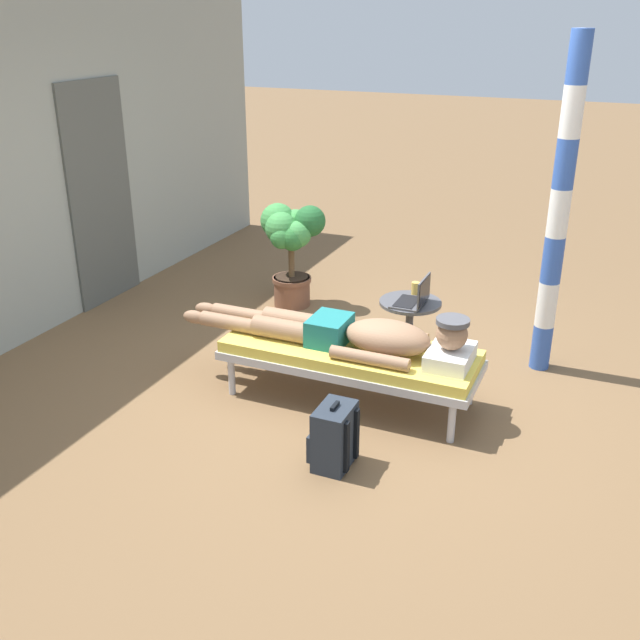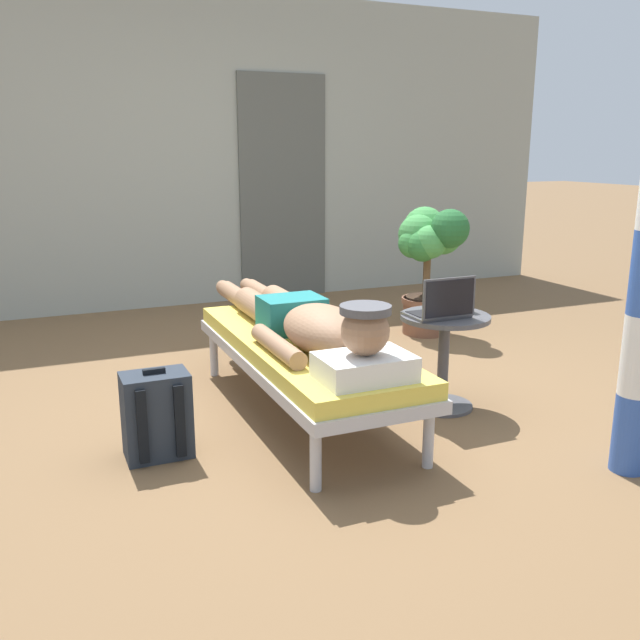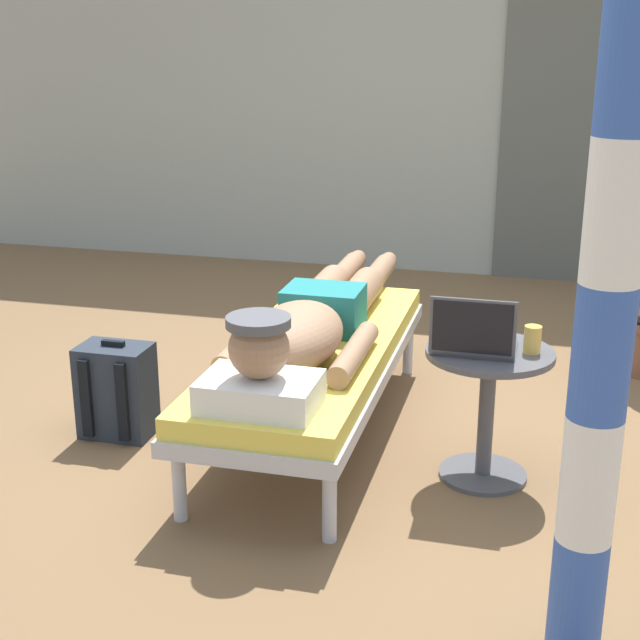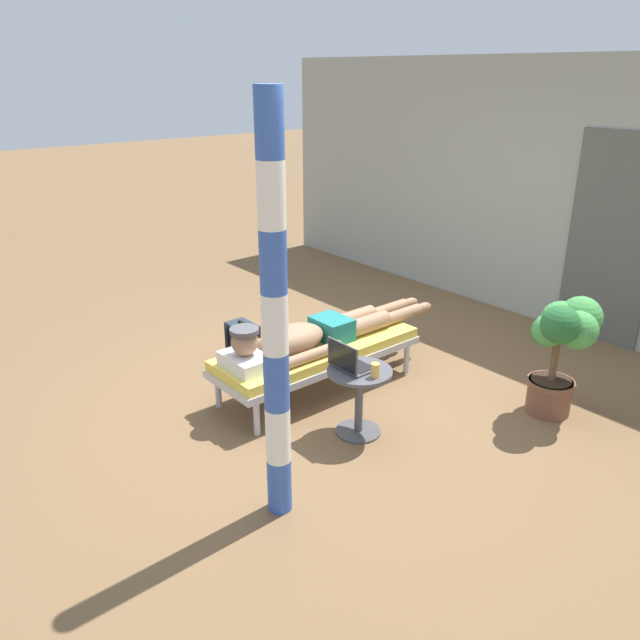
{
  "view_description": "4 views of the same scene",
  "coord_description": "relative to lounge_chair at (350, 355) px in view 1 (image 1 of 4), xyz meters",
  "views": [
    {
      "loc": [
        -4.45,
        -1.69,
        2.6
      ],
      "look_at": [
        -0.29,
        0.11,
        0.66
      ],
      "focal_mm": 40.91,
      "sensor_mm": 36.0,
      "label": 1
    },
    {
      "loc": [
        -1.4,
        -3.26,
        1.39
      ],
      "look_at": [
        0.07,
        0.14,
        0.46
      ],
      "focal_mm": 38.55,
      "sensor_mm": 36.0,
      "label": 2
    },
    {
      "loc": [
        0.81,
        -3.45,
        1.65
      ],
      "look_at": [
        -0.08,
        -0.05,
        0.52
      ],
      "focal_mm": 50.22,
      "sensor_mm": 36.0,
      "label": 3
    },
    {
      "loc": [
        3.59,
        -3.12,
        2.55
      ],
      "look_at": [
        -0.01,
        -0.11,
        0.68
      ],
      "focal_mm": 35.4,
      "sensor_mm": 36.0,
      "label": 4
    }
  ],
  "objects": [
    {
      "name": "person_reclining",
      "position": [
        0.0,
        -0.04,
        0.17
      ],
      "size": [
        0.53,
        2.17,
        0.33
      ],
      "color": "white",
      "rests_on": "lounge_chair"
    },
    {
      "name": "laptop",
      "position": [
        0.68,
        -0.26,
        0.24
      ],
      "size": [
        0.31,
        0.24,
        0.23
      ],
      "color": "#4C4C51",
      "rests_on": "side_table"
    },
    {
      "name": "drink_glass",
      "position": [
        0.89,
        -0.21,
        0.23
      ],
      "size": [
        0.06,
        0.06,
        0.1
      ],
      "primitive_type": "cylinder",
      "color": "gold",
      "rests_on": "side_table"
    },
    {
      "name": "backpack",
      "position": [
        -0.81,
        -0.21,
        -0.15
      ],
      "size": [
        0.3,
        0.26,
        0.42
      ],
      "color": "#262D38",
      "rests_on": "ground"
    },
    {
      "name": "house_wall_back",
      "position": [
        0.0,
        2.97,
        1.0
      ],
      "size": [
        7.6,
        0.2,
        2.7
      ],
      "primitive_type": "cube",
      "color": "#999E93",
      "rests_on": "ground"
    },
    {
      "name": "side_table",
      "position": [
        0.74,
        -0.21,
        0.01
      ],
      "size": [
        0.48,
        0.48,
        0.52
      ],
      "color": "#4C4C51",
      "rests_on": "ground"
    },
    {
      "name": "ground_plane",
      "position": [
        0.11,
        0.05,
        -0.35
      ],
      "size": [
        40.0,
        40.0,
        0.0
      ],
      "primitive_type": "plane",
      "color": "brown"
    },
    {
      "name": "house_door_panel",
      "position": [
        0.96,
        2.86,
        0.67
      ],
      "size": [
        0.84,
        0.03,
        2.04
      ],
      "primitive_type": "cube",
      "color": "#545651",
      "rests_on": "ground"
    },
    {
      "name": "potted_plant",
      "position": [
        1.5,
        1.18,
        0.29
      ],
      "size": [
        0.5,
        0.63,
        0.96
      ],
      "color": "brown",
      "rests_on": "ground"
    },
    {
      "name": "porch_post",
      "position": [
        1.07,
        -1.19,
        0.9
      ],
      "size": [
        0.15,
        0.15,
        2.49
      ],
      "color": "#3359B2",
      "rests_on": "ground"
    },
    {
      "name": "lounge_chair",
      "position": [
        0.0,
        0.0,
        0.0
      ],
      "size": [
        0.64,
        1.83,
        0.42
      ],
      "color": "#B7B7BC",
      "rests_on": "ground"
    }
  ]
}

